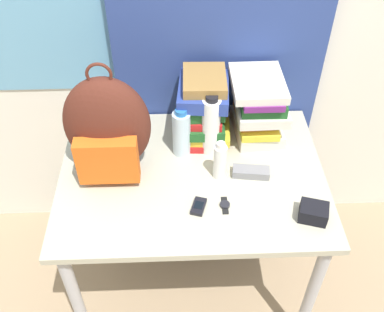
{
  "coord_description": "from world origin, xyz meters",
  "views": [
    {
      "loc": [
        -0.05,
        -0.89,
        2.11
      ],
      "look_at": [
        0.0,
        0.4,
        0.88
      ],
      "focal_mm": 42.0,
      "sensor_mm": 36.0,
      "label": 1
    }
  ],
  "objects_px": {
    "sunscreen_bottle": "(220,161)",
    "sunglasses_case": "(251,172)",
    "camera_pouch": "(313,212)",
    "backpack": "(107,128)",
    "book_stack_center": "(258,106)",
    "wristwatch": "(225,205)",
    "water_bottle": "(181,133)",
    "cell_phone": "(199,206)",
    "book_stack_left": "(204,108)",
    "sports_bottle": "(211,125)"
  },
  "relations": [
    {
      "from": "sunscreen_bottle",
      "to": "sunglasses_case",
      "type": "distance_m",
      "value": 0.15
    },
    {
      "from": "sunscreen_bottle",
      "to": "camera_pouch",
      "type": "distance_m",
      "value": 0.41
    },
    {
      "from": "backpack",
      "to": "book_stack_center",
      "type": "relative_size",
      "value": 1.68
    },
    {
      "from": "book_stack_center",
      "to": "sunglasses_case",
      "type": "xyz_separation_m",
      "value": [
        -0.06,
        -0.27,
        -0.13
      ]
    },
    {
      "from": "book_stack_center",
      "to": "wristwatch",
      "type": "bearing_deg",
      "value": -112.58
    },
    {
      "from": "water_bottle",
      "to": "cell_phone",
      "type": "height_order",
      "value": "water_bottle"
    },
    {
      "from": "book_stack_left",
      "to": "book_stack_center",
      "type": "bearing_deg",
      "value": -0.46
    },
    {
      "from": "book_stack_center",
      "to": "water_bottle",
      "type": "xyz_separation_m",
      "value": [
        -0.34,
        -0.12,
        -0.04
      ]
    },
    {
      "from": "book_stack_left",
      "to": "book_stack_center",
      "type": "relative_size",
      "value": 1.05
    },
    {
      "from": "sunscreen_bottle",
      "to": "camera_pouch",
      "type": "bearing_deg",
      "value": -35.0
    },
    {
      "from": "camera_pouch",
      "to": "sunglasses_case",
      "type": "bearing_deg",
      "value": 131.35
    },
    {
      "from": "cell_phone",
      "to": "camera_pouch",
      "type": "distance_m",
      "value": 0.43
    },
    {
      "from": "sunglasses_case",
      "to": "book_stack_center",
      "type": "bearing_deg",
      "value": 78.2
    },
    {
      "from": "backpack",
      "to": "cell_phone",
      "type": "bearing_deg",
      "value": -34.51
    },
    {
      "from": "backpack",
      "to": "sports_bottle",
      "type": "bearing_deg",
      "value": 12.09
    },
    {
      "from": "backpack",
      "to": "sunscreen_bottle",
      "type": "xyz_separation_m",
      "value": [
        0.44,
        -0.07,
        -0.13
      ]
    },
    {
      "from": "book_stack_center",
      "to": "camera_pouch",
      "type": "height_order",
      "value": "book_stack_center"
    },
    {
      "from": "water_bottle",
      "to": "sunglasses_case",
      "type": "height_order",
      "value": "water_bottle"
    },
    {
      "from": "cell_phone",
      "to": "sunglasses_case",
      "type": "distance_m",
      "value": 0.28
    },
    {
      "from": "water_bottle",
      "to": "sunglasses_case",
      "type": "relative_size",
      "value": 1.49
    },
    {
      "from": "sunscreen_bottle",
      "to": "cell_phone",
      "type": "xyz_separation_m",
      "value": [
        -0.09,
        -0.17,
        -0.08
      ]
    },
    {
      "from": "sunglasses_case",
      "to": "wristwatch",
      "type": "height_order",
      "value": "sunglasses_case"
    },
    {
      "from": "cell_phone",
      "to": "camera_pouch",
      "type": "height_order",
      "value": "camera_pouch"
    },
    {
      "from": "water_bottle",
      "to": "sunglasses_case",
      "type": "xyz_separation_m",
      "value": [
        0.28,
        -0.15,
        -0.09
      ]
    },
    {
      "from": "backpack",
      "to": "camera_pouch",
      "type": "xyz_separation_m",
      "value": [
        0.77,
        -0.3,
        -0.18
      ]
    },
    {
      "from": "camera_pouch",
      "to": "wristwatch",
      "type": "distance_m",
      "value": 0.33
    },
    {
      "from": "sports_bottle",
      "to": "wristwatch",
      "type": "xyz_separation_m",
      "value": [
        0.04,
        -0.32,
        -0.13
      ]
    },
    {
      "from": "cell_phone",
      "to": "book_stack_center",
      "type": "bearing_deg",
      "value": 57.22
    },
    {
      "from": "sunscreen_bottle",
      "to": "book_stack_left",
      "type": "bearing_deg",
      "value": 100.97
    },
    {
      "from": "backpack",
      "to": "book_stack_left",
      "type": "bearing_deg",
      "value": 26.92
    },
    {
      "from": "book_stack_left",
      "to": "camera_pouch",
      "type": "xyz_separation_m",
      "value": [
        0.38,
        -0.5,
        -0.12
      ]
    },
    {
      "from": "sports_bottle",
      "to": "camera_pouch",
      "type": "distance_m",
      "value": 0.54
    },
    {
      "from": "backpack",
      "to": "sunscreen_bottle",
      "type": "distance_m",
      "value": 0.46
    },
    {
      "from": "backpack",
      "to": "sunglasses_case",
      "type": "xyz_separation_m",
      "value": [
        0.57,
        -0.07,
        -0.19
      ]
    },
    {
      "from": "book_stack_center",
      "to": "sunglasses_case",
      "type": "bearing_deg",
      "value": -101.8
    },
    {
      "from": "book_stack_left",
      "to": "sports_bottle",
      "type": "bearing_deg",
      "value": -77.26
    },
    {
      "from": "sunglasses_case",
      "to": "backpack",
      "type": "bearing_deg",
      "value": 172.78
    },
    {
      "from": "water_bottle",
      "to": "sports_bottle",
      "type": "distance_m",
      "value": 0.13
    },
    {
      "from": "backpack",
      "to": "sports_bottle",
      "type": "height_order",
      "value": "backpack"
    },
    {
      "from": "backpack",
      "to": "sunglasses_case",
      "type": "height_order",
      "value": "backpack"
    },
    {
      "from": "sunscreen_bottle",
      "to": "cell_phone",
      "type": "relative_size",
      "value": 1.94
    },
    {
      "from": "book_stack_left",
      "to": "sports_bottle",
      "type": "height_order",
      "value": "book_stack_left"
    },
    {
      "from": "sports_bottle",
      "to": "cell_phone",
      "type": "distance_m",
      "value": 0.36
    },
    {
      "from": "book_stack_left",
      "to": "book_stack_center",
      "type": "xyz_separation_m",
      "value": [
        0.24,
        -0.0,
        0.0
      ]
    },
    {
      "from": "sunscreen_bottle",
      "to": "water_bottle",
      "type": "bearing_deg",
      "value": 135.55
    },
    {
      "from": "sunscreen_bottle",
      "to": "sunglasses_case",
      "type": "height_order",
      "value": "sunscreen_bottle"
    },
    {
      "from": "sunglasses_case",
      "to": "sunscreen_bottle",
      "type": "bearing_deg",
      "value": 178.72
    },
    {
      "from": "backpack",
      "to": "book_stack_center",
      "type": "bearing_deg",
      "value": 17.31
    },
    {
      "from": "sunglasses_case",
      "to": "wristwatch",
      "type": "bearing_deg",
      "value": -127.31
    },
    {
      "from": "sports_bottle",
      "to": "book_stack_center",
      "type": "bearing_deg",
      "value": 26.57
    }
  ]
}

